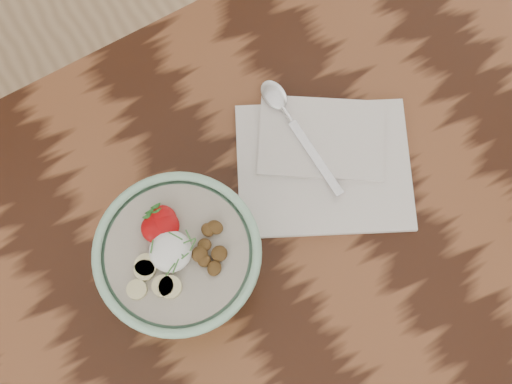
# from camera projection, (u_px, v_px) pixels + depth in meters

# --- Properties ---
(table) EXTENTS (1.60, 0.90, 0.75)m
(table) POSITION_uv_depth(u_px,v_px,m) (269.00, 311.00, 1.03)
(table) COLOR black
(table) RESTS_ON ground
(breakfast_bowl) EXTENTS (0.20, 0.20, 0.13)m
(breakfast_bowl) POSITION_uv_depth(u_px,v_px,m) (180.00, 259.00, 0.89)
(breakfast_bowl) COLOR #94C7A4
(breakfast_bowl) RESTS_ON table
(napkin) EXTENTS (0.30, 0.28, 0.01)m
(napkin) POSITION_uv_depth(u_px,v_px,m) (323.00, 161.00, 1.00)
(napkin) COLOR white
(napkin) RESTS_ON table
(spoon) EXTENTS (0.03, 0.20, 0.01)m
(spoon) POSITION_uv_depth(u_px,v_px,m) (284.00, 110.00, 1.00)
(spoon) COLOR silver
(spoon) RESTS_ON napkin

